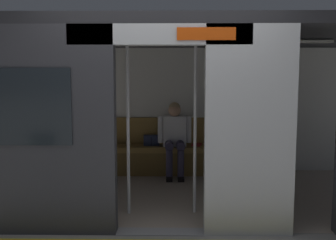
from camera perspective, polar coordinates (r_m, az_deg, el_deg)
The scene contains 8 objects.
ground_plane at distance 4.05m, azimuth -1.20°, elevation -16.68°, with size 60.00×60.00×0.00m, color gray.
train_car at distance 5.02m, azimuth -1.31°, elevation 5.20°, with size 6.40×2.93×2.23m.
bench_seat at distance 6.27m, azimuth -0.42°, elevation -4.99°, with size 2.51×0.44×0.47m.
person_seated at distance 6.16m, azimuth 1.01°, elevation -2.09°, with size 0.55×0.68×1.20m.
handbag at distance 6.32m, azimuth -2.49°, elevation -3.09°, with size 0.26×0.15×0.17m.
book at distance 6.34m, azimuth 4.37°, elevation -3.73°, with size 0.15×0.22×0.03m, color #B22D2D.
grab_pole_door at distance 4.35m, azimuth -6.08°, elevation -0.88°, with size 0.04×0.04×2.09m, color silver.
grab_pole_far at distance 4.37m, azimuth 4.13°, elevation -0.82°, with size 0.04×0.04×2.09m, color silver.
Camera 1 is at (-0.14, 3.73, 1.57)m, focal length 40.20 mm.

